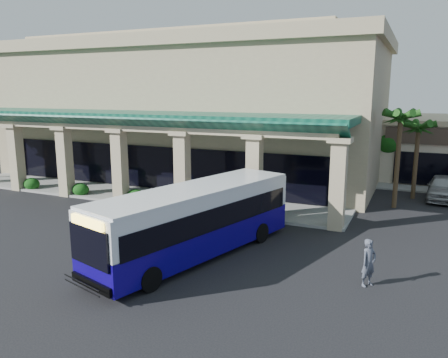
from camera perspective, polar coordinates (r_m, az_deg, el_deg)
The scene contains 9 objects.
ground at distance 20.58m, azimuth -5.17°, elevation -8.52°, with size 110.00×110.00×0.00m, color black.
main_building at distance 37.25m, azimuth -4.08°, elevation 9.34°, with size 30.80×14.80×11.35m, color tan, non-canonical shape.
arcade at distance 29.72m, azimuth -12.39°, elevation 3.12°, with size 30.00×6.20×5.70m, color #0B4736, non-canonical shape.
palm_0 at distance 28.10m, azimuth 21.78°, elevation 3.03°, with size 2.40×2.40×6.60m, color #163F10, non-canonical shape.
palm_1 at distance 31.11m, azimuth 23.82°, elevation 2.86°, with size 2.40×2.40×5.80m, color #163F10, non-canonical shape.
broadleaf_tree at distance 36.19m, azimuth 20.69°, elevation 3.38°, with size 2.60×2.60×4.81m, color #11420F, non-canonical shape.
transit_bus at distance 18.74m, azimuth -3.67°, elevation -5.63°, with size 2.52×10.85×3.03m, color #100377, non-canonical shape.
pedestrian at distance 16.95m, azimuth 18.37°, elevation -10.34°, with size 0.64×0.42×1.77m, color #4C5262.
car_silver at distance 31.94m, azimuth 26.71°, elevation -1.02°, with size 1.89×4.69×1.60m, color #A3A3A4.
Camera 1 is at (9.53, -16.84, 6.99)m, focal length 35.00 mm.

